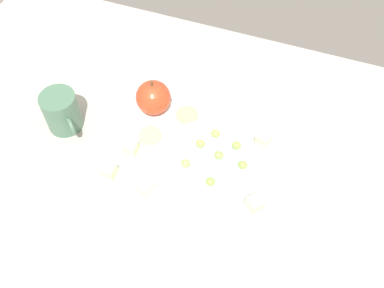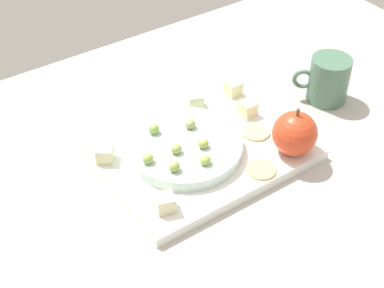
{
  "view_description": "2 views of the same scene",
  "coord_description": "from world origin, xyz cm",
  "px_view_note": "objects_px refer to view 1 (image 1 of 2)",
  "views": [
    {
      "loc": [
        11.61,
        -44.42,
        77.91
      ],
      "look_at": [
        -4.98,
        1.17,
        8.91
      ],
      "focal_mm": 40.88,
      "sensor_mm": 36.0,
      "label": 1
    },
    {
      "loc": [
        36.42,
        56.86,
        66.94
      ],
      "look_at": [
        -1.8,
        1.25,
        9.09
      ],
      "focal_mm": 53.0,
      "sensor_mm": 36.0,
      "label": 2
    }
  ],
  "objects_px": {
    "grape_1": "(216,133)",
    "grape_3": "(186,163)",
    "grape_2": "(243,165)",
    "grape_6": "(237,145)",
    "cheese_cube_3": "(264,139)",
    "cracker_0": "(150,135)",
    "cheese_cube_4": "(109,171)",
    "grape_5": "(200,144)",
    "grape_0": "(210,182)",
    "cracker_1": "(187,115)",
    "serving_dish": "(204,163)",
    "cup": "(63,110)",
    "grape_4": "(219,155)",
    "apple_whole": "(153,98)",
    "cheese_cube_2": "(145,187)",
    "platter": "(192,159)",
    "cheese_cube_1": "(255,204)",
    "cheese_cube_0": "(131,148)"
  },
  "relations": [
    {
      "from": "cheese_cube_3",
      "to": "grape_6",
      "type": "xyz_separation_m",
      "value": [
        -0.04,
        -0.04,
        0.02
      ]
    },
    {
      "from": "cheese_cube_3",
      "to": "cracker_1",
      "type": "relative_size",
      "value": 0.55
    },
    {
      "from": "cheese_cube_1",
      "to": "cracker_1",
      "type": "xyz_separation_m",
      "value": [
        -0.19,
        0.16,
        -0.01
      ]
    },
    {
      "from": "apple_whole",
      "to": "cracker_0",
      "type": "distance_m",
      "value": 0.08
    },
    {
      "from": "cracker_0",
      "to": "cheese_cube_3",
      "type": "bearing_deg",
      "value": 15.57
    },
    {
      "from": "cracker_0",
      "to": "grape_1",
      "type": "xyz_separation_m",
      "value": [
        0.13,
        0.03,
        0.03
      ]
    },
    {
      "from": "cracker_0",
      "to": "grape_6",
      "type": "distance_m",
      "value": 0.18
    },
    {
      "from": "cheese_cube_3",
      "to": "grape_6",
      "type": "distance_m",
      "value": 0.06
    },
    {
      "from": "apple_whole",
      "to": "cheese_cube_4",
      "type": "relative_size",
      "value": 2.77
    },
    {
      "from": "grape_3",
      "to": "platter",
      "type": "bearing_deg",
      "value": 92.08
    },
    {
      "from": "cheese_cube_4",
      "to": "grape_3",
      "type": "bearing_deg",
      "value": 23.26
    },
    {
      "from": "cracker_0",
      "to": "grape_4",
      "type": "bearing_deg",
      "value": -5.67
    },
    {
      "from": "platter",
      "to": "apple_whole",
      "type": "distance_m",
      "value": 0.15
    },
    {
      "from": "cracker_0",
      "to": "grape_3",
      "type": "xyz_separation_m",
      "value": [
        0.1,
        -0.05,
        0.03
      ]
    },
    {
      "from": "grape_2",
      "to": "grape_6",
      "type": "distance_m",
      "value": 0.04
    },
    {
      "from": "grape_2",
      "to": "grape_5",
      "type": "bearing_deg",
      "value": 168.49
    },
    {
      "from": "cheese_cube_1",
      "to": "cheese_cube_4",
      "type": "distance_m",
      "value": 0.28
    },
    {
      "from": "platter",
      "to": "cheese_cube_1",
      "type": "xyz_separation_m",
      "value": [
        0.15,
        -0.06,
        0.02
      ]
    },
    {
      "from": "grape_2",
      "to": "serving_dish",
      "type": "bearing_deg",
      "value": -172.59
    },
    {
      "from": "apple_whole",
      "to": "grape_2",
      "type": "relative_size",
      "value": 4.02
    },
    {
      "from": "serving_dish",
      "to": "cup",
      "type": "bearing_deg",
      "value": 177.87
    },
    {
      "from": "cracker_1",
      "to": "grape_1",
      "type": "distance_m",
      "value": 0.09
    },
    {
      "from": "cheese_cube_3",
      "to": "grape_4",
      "type": "xyz_separation_m",
      "value": [
        -0.07,
        -0.08,
        0.01
      ]
    },
    {
      "from": "grape_2",
      "to": "cracker_0",
      "type": "bearing_deg",
      "value": 174.25
    },
    {
      "from": "cracker_1",
      "to": "cheese_cube_3",
      "type": "bearing_deg",
      "value": -5.16
    },
    {
      "from": "apple_whole",
      "to": "cracker_1",
      "type": "xyz_separation_m",
      "value": [
        0.07,
        0.01,
        -0.03
      ]
    },
    {
      "from": "apple_whole",
      "to": "cheese_cube_4",
      "type": "height_order",
      "value": "apple_whole"
    },
    {
      "from": "cracker_1",
      "to": "grape_6",
      "type": "relative_size",
      "value": 2.62
    },
    {
      "from": "grape_4",
      "to": "grape_6",
      "type": "height_order",
      "value": "grape_6"
    },
    {
      "from": "cracker_1",
      "to": "serving_dish",
      "type": "bearing_deg",
      "value": -55.01
    },
    {
      "from": "cheese_cube_1",
      "to": "cheese_cube_2",
      "type": "distance_m",
      "value": 0.2
    },
    {
      "from": "cheese_cube_4",
      "to": "grape_5",
      "type": "bearing_deg",
      "value": 37.2
    },
    {
      "from": "cheese_cube_3",
      "to": "grape_3",
      "type": "xyz_separation_m",
      "value": [
        -0.12,
        -0.12,
        0.01
      ]
    },
    {
      "from": "cheese_cube_3",
      "to": "cracker_0",
      "type": "xyz_separation_m",
      "value": [
        -0.22,
        -0.06,
        -0.01
      ]
    },
    {
      "from": "grape_5",
      "to": "cheese_cube_1",
      "type": "bearing_deg",
      "value": -31.43
    },
    {
      "from": "grape_5",
      "to": "cheese_cube_0",
      "type": "bearing_deg",
      "value": -160.12
    },
    {
      "from": "cheese_cube_0",
      "to": "grape_2",
      "type": "distance_m",
      "value": 0.22
    },
    {
      "from": "grape_3",
      "to": "grape_0",
      "type": "bearing_deg",
      "value": -21.41
    },
    {
      "from": "cheese_cube_3",
      "to": "grape_3",
      "type": "relative_size",
      "value": 1.45
    },
    {
      "from": "cheese_cube_2",
      "to": "cracker_1",
      "type": "bearing_deg",
      "value": 87.07
    },
    {
      "from": "apple_whole",
      "to": "cheese_cube_2",
      "type": "relative_size",
      "value": 2.77
    },
    {
      "from": "grape_0",
      "to": "cracker_1",
      "type": "bearing_deg",
      "value": 123.77
    },
    {
      "from": "grape_0",
      "to": "grape_3",
      "type": "xyz_separation_m",
      "value": [
        -0.06,
        0.02,
        -0.0
      ]
    },
    {
      "from": "cracker_1",
      "to": "grape_1",
      "type": "height_order",
      "value": "grape_1"
    },
    {
      "from": "cheese_cube_4",
      "to": "grape_0",
      "type": "xyz_separation_m",
      "value": [
        0.19,
        0.04,
        0.02
      ]
    },
    {
      "from": "grape_5",
      "to": "grape_3",
      "type": "bearing_deg",
      "value": -101.51
    },
    {
      "from": "cheese_cube_4",
      "to": "grape_3",
      "type": "height_order",
      "value": "grape_3"
    },
    {
      "from": "grape_1",
      "to": "grape_3",
      "type": "distance_m",
      "value": 0.09
    },
    {
      "from": "cheese_cube_3",
      "to": "cracker_0",
      "type": "distance_m",
      "value": 0.23
    },
    {
      "from": "cracker_0",
      "to": "cheese_cube_4",
      "type": "bearing_deg",
      "value": -108.42
    }
  ]
}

